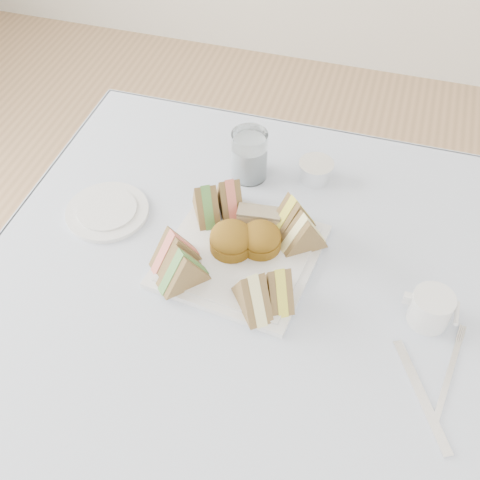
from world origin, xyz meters
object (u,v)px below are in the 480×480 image
(table, at_px, (250,398))
(creamer_jug, at_px, (431,309))
(serving_plate, at_px, (240,256))
(water_glass, at_px, (249,155))

(table, relative_size, creamer_jug, 12.76)
(serving_plate, distance_m, water_glass, 0.24)
(water_glass, height_order, creamer_jug, water_glass)
(creamer_jug, bearing_deg, water_glass, 147.18)
(water_glass, bearing_deg, serving_plate, -78.22)
(table, distance_m, creamer_jug, 0.51)
(serving_plate, height_order, water_glass, water_glass)
(serving_plate, height_order, creamer_jug, creamer_jug)
(water_glass, bearing_deg, table, -72.97)
(serving_plate, relative_size, creamer_jug, 3.83)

